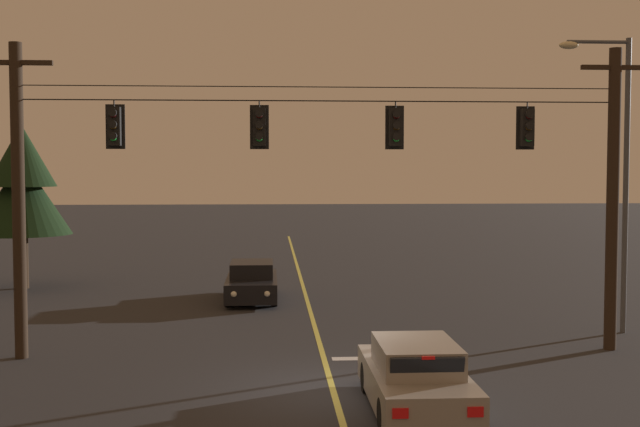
{
  "coord_description": "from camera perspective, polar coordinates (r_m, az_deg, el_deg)",
  "views": [
    {
      "loc": [
        -1.36,
        -17.07,
        4.78
      ],
      "look_at": [
        0.0,
        4.49,
        3.56
      ],
      "focal_mm": 45.45,
      "sensor_mm": 36.0,
      "label": 1
    }
  ],
  "objects": [
    {
      "name": "ground_plane",
      "position": [
        17.78,
        0.93,
        -12.37
      ],
      "size": [
        180.0,
        180.0,
        0.0
      ],
      "primitive_type": "plane",
      "color": "#28282B"
    },
    {
      "name": "lane_centre_stripe",
      "position": [
        27.02,
        -0.67,
        -6.96
      ],
      "size": [
        0.14,
        60.0,
        0.01
      ],
      "primitive_type": "cube",
      "color": "#D1C64C",
      "rests_on": "ground"
    },
    {
      "name": "stop_bar_paint",
      "position": [
        20.78,
        5.6,
        -10.08
      ],
      "size": [
        3.4,
        0.36,
        0.01
      ],
      "primitive_type": "cube",
      "color": "silver",
      "rests_on": "ground"
    },
    {
      "name": "signal_span_assembly",
      "position": [
        20.62,
        0.18,
        1.3
      ],
      "size": [
        16.99,
        0.32,
        7.88
      ],
      "color": "#2D2116",
      "rests_on": "ground"
    },
    {
      "name": "traffic_light_leftmost",
      "position": [
        20.93,
        -14.29,
        5.98
      ],
      "size": [
        0.48,
        0.41,
        1.22
      ],
      "color": "black"
    },
    {
      "name": "traffic_light_left_inner",
      "position": [
        20.57,
        -4.29,
        6.12
      ],
      "size": [
        0.48,
        0.41,
        1.22
      ],
      "color": "black"
    },
    {
      "name": "traffic_light_centre",
      "position": [
        20.82,
        5.34,
        6.08
      ],
      "size": [
        0.48,
        0.41,
        1.22
      ],
      "color": "black"
    },
    {
      "name": "traffic_light_right_inner",
      "position": [
        21.62,
        14.38,
        5.89
      ],
      "size": [
        0.48,
        0.41,
        1.22
      ],
      "color": "black"
    },
    {
      "name": "car_waiting_near_lane",
      "position": [
        16.36,
        6.74,
        -11.43
      ],
      "size": [
        1.8,
        4.33,
        1.39
      ],
      "color": "gray",
      "rests_on": "ground"
    },
    {
      "name": "car_oncoming_lead",
      "position": [
        29.46,
        -4.82,
        -4.85
      ],
      "size": [
        1.8,
        4.42,
        1.39
      ],
      "color": "black",
      "rests_on": "ground"
    },
    {
      "name": "street_lamp_corner",
      "position": [
        24.76,
        20.14,
        3.67
      ],
      "size": [
        2.11,
        0.3,
        8.48
      ],
      "color": "#4C4F54",
      "rests_on": "ground"
    },
    {
      "name": "tree_verge_near",
      "position": [
        34.05,
        -20.23,
        1.91
      ],
      "size": [
        3.8,
        3.8,
        6.52
      ],
      "color": "#332316",
      "rests_on": "ground"
    }
  ]
}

